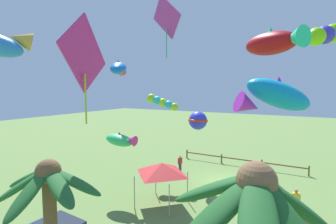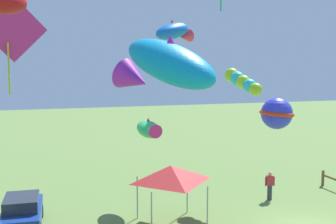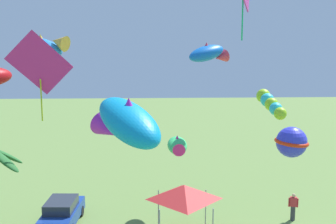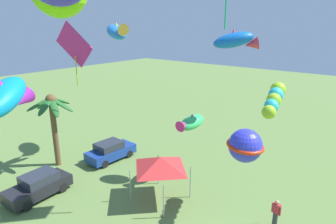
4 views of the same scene
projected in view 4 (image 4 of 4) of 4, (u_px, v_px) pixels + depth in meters
palm_tree_0 at (52, 112)px, 21.29m from camera, size 3.49×3.20×5.57m
parked_car_0 at (110, 151)px, 23.12m from camera, size 3.99×1.91×1.51m
parked_car_1 at (38, 186)px, 18.14m from camera, size 3.99×1.92×1.51m
spectator_0 at (276, 213)px, 15.39m from camera, size 0.32×0.53×1.59m
festival_tent at (160, 163)px, 17.36m from camera, size 2.86×2.86×2.85m
kite_diamond_0 at (74, 46)px, 19.12m from camera, size 0.73×3.01×4.26m
kite_tube_1 at (274, 99)px, 15.42m from camera, size 2.95×1.13×1.49m
kite_fish_2 at (5, 97)px, 12.13m from camera, size 3.49×2.97×2.01m
kite_fish_3 at (191, 122)px, 19.48m from camera, size 2.62×1.16×1.14m
kite_ball_4 at (245, 146)px, 13.15m from camera, size 1.81×1.82×1.54m
kite_fish_8 at (236, 40)px, 18.09m from camera, size 2.40×3.03×1.44m
kite_fish_10 at (117, 31)px, 22.99m from camera, size 2.55×3.49×1.64m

